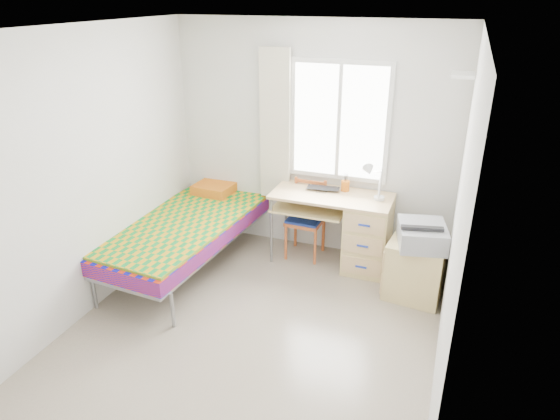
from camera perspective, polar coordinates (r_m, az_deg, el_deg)
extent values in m
plane|color=#BCAD93|center=(4.73, -2.91, -13.20)|extent=(3.50, 3.50, 0.00)
plane|color=white|center=(3.79, -3.77, 20.08)|extent=(3.50, 3.50, 0.00)
plane|color=silver|center=(5.64, 3.73, 7.88)|extent=(3.20, 0.00, 3.20)
plane|color=silver|center=(4.90, -20.80, 3.87)|extent=(0.00, 3.50, 3.50)
plane|color=silver|center=(3.79, 19.56, -1.67)|extent=(0.00, 3.50, 3.50)
cube|color=white|center=(5.49, 6.79, 10.00)|extent=(1.10, 0.04, 1.30)
cube|color=white|center=(5.48, 6.77, 9.98)|extent=(1.00, 0.02, 1.20)
cube|color=white|center=(5.47, 6.75, 9.97)|extent=(0.04, 0.02, 1.20)
cube|color=beige|center=(5.67, -0.56, 9.57)|extent=(0.35, 0.05, 1.70)
cube|color=white|center=(4.91, 20.21, 14.29)|extent=(0.20, 0.32, 0.03)
cube|color=gray|center=(5.57, -10.76, -2.91)|extent=(1.19, 2.31, 0.07)
cube|color=red|center=(5.53, -10.83, -2.08)|extent=(1.23, 2.33, 0.16)
cube|color=#C68C0E|center=(5.48, -11.00, -1.33)|extent=(1.20, 2.21, 0.03)
cube|color=#D3B86F|center=(6.33, -6.05, 3.58)|extent=(1.07, 0.14, 0.61)
cube|color=orange|center=(6.14, -7.54, 2.47)|extent=(0.48, 0.42, 0.11)
cylinder|color=gray|center=(5.19, -20.46, -8.79)|extent=(0.04, 0.04, 0.36)
cylinder|color=gray|center=(6.29, -2.58, -1.28)|extent=(0.04, 0.04, 0.36)
cube|color=#D3B86F|center=(5.44, 5.94, 1.61)|extent=(1.31, 0.61, 0.03)
cube|color=tan|center=(5.53, 10.02, -2.89)|extent=(0.46, 0.58, 0.79)
cube|color=tan|center=(5.56, 3.48, 0.31)|extent=(0.80, 0.56, 0.02)
cylinder|color=gray|center=(5.56, -1.01, -2.38)|extent=(0.03, 0.03, 0.79)
cylinder|color=gray|center=(5.98, 0.70, -0.40)|extent=(0.03, 0.03, 0.79)
cube|color=#AE4621|center=(5.69, 2.90, -1.27)|extent=(0.40, 0.40, 0.04)
cube|color=navy|center=(5.68, 2.91, -1.01)|extent=(0.38, 0.38, 0.04)
cube|color=#AE4621|center=(5.74, 3.47, 1.86)|extent=(0.35, 0.04, 0.39)
cylinder|color=#AE4621|center=(5.69, 0.67, -3.70)|extent=(0.03, 0.03, 0.43)
cylinder|color=#AE4621|center=(5.80, 5.05, -0.75)|extent=(0.04, 0.04, 0.89)
cube|color=tan|center=(5.18, 15.24, -6.55)|extent=(0.59, 0.55, 0.60)
cube|color=#D3B86F|center=(5.13, 12.34, -4.79)|extent=(0.06, 0.45, 0.22)
cube|color=#D3B86F|center=(5.26, 12.10, -7.18)|extent=(0.06, 0.45, 0.22)
cube|color=gray|center=(4.96, 15.91, -2.77)|extent=(0.53, 0.58, 0.21)
cube|color=black|center=(4.92, 16.05, -1.70)|extent=(0.42, 0.47, 0.02)
imported|color=black|center=(5.50, 4.87, 2.25)|extent=(0.38, 0.27, 0.03)
cylinder|color=orange|center=(5.54, 7.47, 2.75)|extent=(0.09, 0.09, 0.11)
cylinder|color=white|center=(5.38, 11.25, 1.35)|extent=(0.11, 0.11, 0.03)
cylinder|color=white|center=(5.32, 11.39, 2.96)|extent=(0.02, 0.13, 0.30)
cylinder|color=white|center=(5.19, 11.17, 4.30)|extent=(0.14, 0.26, 0.12)
cone|color=white|center=(5.10, 10.12, 4.42)|extent=(0.16, 0.17, 0.14)
imported|color=gray|center=(5.58, 4.37, -0.09)|extent=(0.21, 0.26, 0.02)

